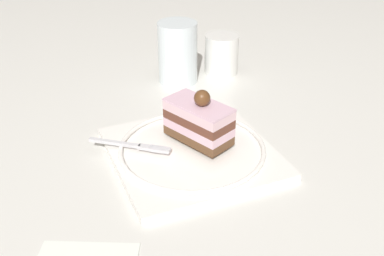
# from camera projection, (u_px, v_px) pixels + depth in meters

# --- Properties ---
(ground_plane) EXTENTS (2.40, 2.40, 0.00)m
(ground_plane) POSITION_uv_depth(u_px,v_px,m) (191.00, 160.00, 0.66)
(ground_plane) COLOR silver
(dessert_plate) EXTENTS (0.25, 0.25, 0.02)m
(dessert_plate) POSITION_uv_depth(u_px,v_px,m) (192.00, 151.00, 0.67)
(dessert_plate) COLOR white
(dessert_plate) RESTS_ON ground_plane
(cake_slice) EXTENTS (0.11, 0.07, 0.08)m
(cake_slice) POSITION_uv_depth(u_px,v_px,m) (199.00, 121.00, 0.66)
(cake_slice) COLOR brown
(cake_slice) RESTS_ON dessert_plate
(fork) EXTENTS (0.09, 0.09, 0.00)m
(fork) POSITION_uv_depth(u_px,v_px,m) (132.00, 145.00, 0.66)
(fork) COLOR silver
(fork) RESTS_ON dessert_plate
(drink_glass_near) EXTENTS (0.07, 0.07, 0.08)m
(drink_glass_near) POSITION_uv_depth(u_px,v_px,m) (221.00, 56.00, 0.91)
(drink_glass_near) COLOR white
(drink_glass_near) RESTS_ON ground_plane
(drink_glass_far) EXTENTS (0.07, 0.07, 0.12)m
(drink_glass_far) POSITION_uv_depth(u_px,v_px,m) (178.00, 56.00, 0.87)
(drink_glass_far) COLOR silver
(drink_glass_far) RESTS_ON ground_plane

